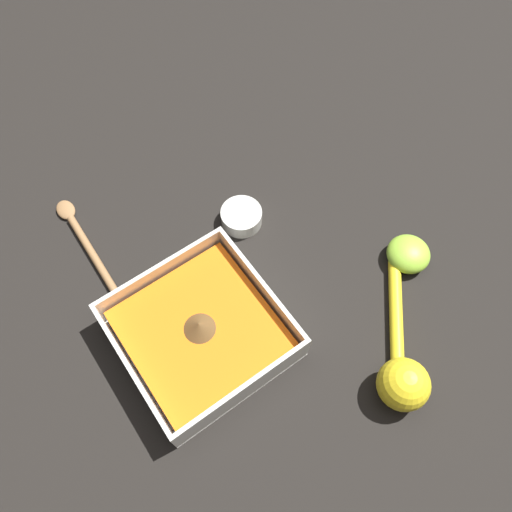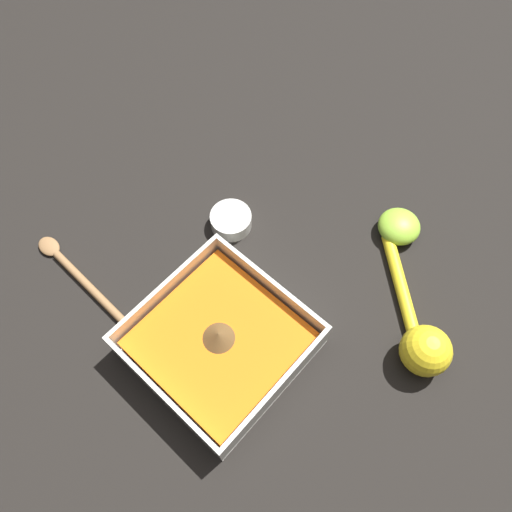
# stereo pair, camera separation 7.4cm
# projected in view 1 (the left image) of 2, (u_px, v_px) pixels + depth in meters

# --- Properties ---
(ground_plane) EXTENTS (4.00, 4.00, 0.00)m
(ground_plane) POSITION_uv_depth(u_px,v_px,m) (221.00, 336.00, 0.71)
(ground_plane) COLOR black
(square_dish) EXTENTS (0.21, 0.21, 0.06)m
(square_dish) POSITION_uv_depth(u_px,v_px,m) (201.00, 333.00, 0.69)
(square_dish) COLOR silver
(square_dish) RESTS_ON ground_plane
(spice_bowl) EXTENTS (0.07, 0.07, 0.03)m
(spice_bowl) POSITION_uv_depth(u_px,v_px,m) (241.00, 217.00, 0.79)
(spice_bowl) COLOR silver
(spice_bowl) RESTS_ON ground_plane
(lemon_squeezer) EXTENTS (0.19, 0.17, 0.07)m
(lemon_squeezer) POSITION_uv_depth(u_px,v_px,m) (402.00, 373.00, 0.66)
(lemon_squeezer) COLOR yellow
(lemon_squeezer) RESTS_ON ground_plane
(lemon_half) EXTENTS (0.07, 0.07, 0.04)m
(lemon_half) POSITION_uv_depth(u_px,v_px,m) (408.00, 254.00, 0.76)
(lemon_half) COLOR #93CC38
(lemon_half) RESTS_ON ground_plane
(wooden_spoon) EXTENTS (0.23, 0.03, 0.01)m
(wooden_spoon) POSITION_uv_depth(u_px,v_px,m) (88.00, 246.00, 0.78)
(wooden_spoon) COLOR olive
(wooden_spoon) RESTS_ON ground_plane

